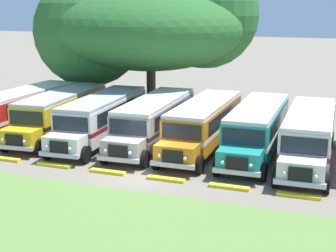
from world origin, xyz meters
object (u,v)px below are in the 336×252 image
at_px(parked_bus_slot_6, 309,134).
at_px(parked_bus_slot_4, 204,123).
at_px(parked_bus_slot_1, 61,111).
at_px(broad_shade_tree, 150,25).
at_px(parked_bus_slot_5, 257,127).
at_px(parked_bus_slot_3, 154,119).
at_px(parked_bus_slot_2, 102,116).
at_px(parked_bus_slot_0, 24,108).

bearing_deg(parked_bus_slot_6, parked_bus_slot_4, -96.52).
xyz_separation_m(parked_bus_slot_1, parked_bus_slot_6, (16.38, -0.45, 0.00)).
relative_size(parked_bus_slot_1, parked_bus_slot_4, 1.01).
xyz_separation_m(parked_bus_slot_6, broad_shade_tree, (-13.63, 9.99, 5.43)).
bearing_deg(parked_bus_slot_5, parked_bus_slot_1, -90.15).
bearing_deg(parked_bus_slot_5, broad_shade_tree, -132.36).
height_order(parked_bus_slot_1, parked_bus_slot_5, same).
bearing_deg(parked_bus_slot_3, parked_bus_slot_1, -91.88).
relative_size(parked_bus_slot_1, parked_bus_slot_2, 1.00).
bearing_deg(broad_shade_tree, parked_bus_slot_4, -52.18).
xyz_separation_m(parked_bus_slot_2, parked_bus_slot_3, (3.48, 0.40, 0.00)).
height_order(parked_bus_slot_0, broad_shade_tree, broad_shade_tree).
xyz_separation_m(parked_bus_slot_2, parked_bus_slot_6, (13.05, -0.08, 0.00)).
relative_size(parked_bus_slot_4, broad_shade_tree, 0.62).
bearing_deg(broad_shade_tree, parked_bus_slot_6, -36.23).
distance_m(parked_bus_slot_1, parked_bus_slot_5, 13.33).
bearing_deg(parked_bus_slot_6, parked_bus_slot_2, -91.71).
bearing_deg(parked_bus_slot_4, parked_bus_slot_2, -85.85).
bearing_deg(parked_bus_slot_1, parked_bus_slot_3, 86.10).
height_order(parked_bus_slot_1, parked_bus_slot_3, same).
bearing_deg(parked_bus_slot_2, parked_bus_slot_0, -96.98).
height_order(parked_bus_slot_2, broad_shade_tree, broad_shade_tree).
bearing_deg(parked_bus_slot_3, parked_bus_slot_5, 89.12).
bearing_deg(parked_bus_slot_1, parked_bus_slot_5, 86.59).
xyz_separation_m(parked_bus_slot_0, parked_bus_slot_5, (16.31, 0.08, 0.00)).
xyz_separation_m(parked_bus_slot_4, broad_shade_tree, (-7.31, 9.42, 5.43)).
distance_m(parked_bus_slot_4, parked_bus_slot_6, 6.35).
height_order(parked_bus_slot_1, parked_bus_slot_4, same).
height_order(parked_bus_slot_3, parked_bus_slot_6, same).
distance_m(parked_bus_slot_3, parked_bus_slot_4, 3.25).
bearing_deg(parked_bus_slot_1, broad_shade_tree, 159.88).
xyz_separation_m(parked_bus_slot_5, broad_shade_tree, (-10.59, 9.38, 5.43)).
xyz_separation_m(parked_bus_slot_3, parked_bus_slot_6, (9.57, -0.47, 0.00)).
relative_size(parked_bus_slot_6, broad_shade_tree, 0.62).
bearing_deg(parked_bus_slot_6, parked_bus_slot_5, -102.59).
xyz_separation_m(parked_bus_slot_1, parked_bus_slot_4, (10.06, 0.11, 0.00)).
distance_m(parked_bus_slot_2, parked_bus_slot_4, 6.74).
bearing_deg(parked_bus_slot_1, parked_bus_slot_6, 84.36).
relative_size(parked_bus_slot_2, parked_bus_slot_3, 1.00).
height_order(parked_bus_slot_2, parked_bus_slot_4, same).
height_order(parked_bus_slot_2, parked_bus_slot_5, same).
bearing_deg(parked_bus_slot_2, parked_bus_slot_4, 91.27).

